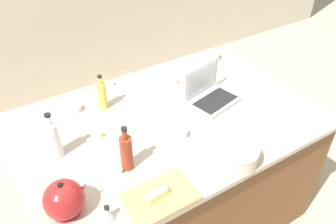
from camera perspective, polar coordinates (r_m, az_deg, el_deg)
The scene contains 19 objects.
ground_plane at distance 2.72m, azimuth 0.00°, elevation -16.19°, with size 12.00×12.00×0.00m, color #B7A88E.
island_counter at distance 2.37m, azimuth 0.00°, elevation -9.66°, with size 1.78×1.19×0.90m.
laptop at distance 2.21m, azimuth 6.93°, elevation 3.00°, with size 0.35×0.29×0.22m.
mixing_bowl_large at distance 1.79m, azimuth 11.12°, elevation -6.87°, with size 0.24×0.24×0.10m.
bottle_oil at distance 2.14m, azimuth -10.84°, elevation 2.76°, with size 0.06×0.06×0.23m.
bottle_vinegar at distance 1.85m, azimuth -18.38°, elevation -4.31°, with size 0.07×0.07×0.27m.
bottle_soy at distance 1.71m, azimuth -6.90°, elevation -6.61°, with size 0.06×0.06×0.26m.
kettle at distance 1.60m, azimuth -16.80°, elevation -13.72°, with size 0.21×0.18×0.20m.
cutting_board at distance 1.63m, azimuth -1.25°, elevation -13.87°, with size 0.32×0.22×0.02m, color tan.
butter_stick_left at distance 1.61m, azimuth -1.89°, elevation -13.56°, with size 0.11×0.04×0.04m, color #F4E58C.
ramekin_small at distance 1.93m, azimuth 2.10°, elevation -3.54°, with size 0.08×0.08×0.04m, color white.
ramekin_medium at distance 2.19m, azimuth -15.02°, elevation 0.63°, with size 0.07×0.07×0.04m, color beige.
ramekin_wide at distance 2.71m, azimuth 7.58°, elevation 9.23°, with size 0.09×0.09×0.05m, color white.
kitchen_timer at distance 1.57m, azimuth -9.98°, elevation -16.13°, with size 0.07×0.07×0.08m.
candy_0 at distance 1.97m, azimuth -10.78°, elevation -3.66°, with size 0.02×0.02×0.02m, color yellow.
candy_1 at distance 2.39m, azimuth 1.62°, elevation 5.07°, with size 0.02×0.02×0.02m, color orange.
candy_2 at distance 2.40m, azimuth -8.84°, elevation 4.71°, with size 0.01×0.01×0.01m, color #CC3399.
candy_4 at distance 2.30m, azimuth 8.39°, elevation 3.21°, with size 0.01×0.01×0.01m, color green.
candy_5 at distance 1.75m, azimuth -7.58°, elevation -9.72°, with size 0.02×0.02×0.02m, color green.
Camera 1 is at (-0.86, -1.37, 2.18)m, focal length 36.81 mm.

